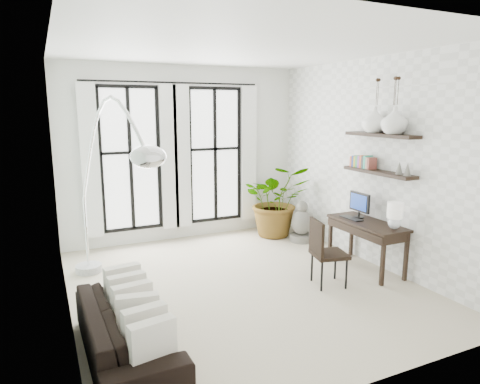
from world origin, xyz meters
TOP-DOWN VIEW (x-y plane):
  - floor at (0.00, 0.00)m, footprint 5.00×5.00m
  - ceiling at (0.00, 0.00)m, footprint 5.00×5.00m
  - wall_left at (-2.25, 0.00)m, footprint 0.00×5.00m
  - wall_right at (2.25, 0.00)m, footprint 0.00×5.00m
  - wall_back at (0.00, 2.50)m, footprint 4.50×0.00m
  - windows at (-0.20, 2.43)m, footprint 3.26×0.13m
  - wall_shelves at (2.11, -0.26)m, footprint 0.25×1.30m
  - sofa at (-1.80, -1.16)m, footprint 0.79×1.93m
  - throw_pillows at (-1.70, -1.16)m, footprint 0.40×1.52m
  - plant at (1.62, 1.85)m, footprint 1.56×1.46m
  - desk at (1.95, -0.35)m, footprint 0.54×1.28m
  - desk_chair at (1.01, -0.52)m, footprint 0.54×0.54m
  - arc_lamp at (-1.70, 0.14)m, footprint 0.76×2.87m
  - buddha at (1.86, 1.32)m, footprint 0.42×0.42m
  - vase_a at (2.11, -0.55)m, footprint 0.37×0.37m
  - vase_b at (2.11, -0.15)m, footprint 0.37×0.37m

SIDE VIEW (x-z plane):
  - floor at x=0.00m, z-range 0.00..0.00m
  - sofa at x=-1.80m, z-range 0.00..0.56m
  - buddha at x=1.86m, z-range -0.06..0.70m
  - throw_pillows at x=-1.70m, z-range 0.30..0.70m
  - desk_chair at x=1.01m, z-range 0.07..1.01m
  - plant at x=1.62m, z-range 0.00..1.40m
  - desk at x=1.95m, z-range 0.14..1.29m
  - windows at x=-0.20m, z-range 0.24..2.88m
  - wall_left at x=-2.25m, z-range -0.90..4.10m
  - wall_right at x=2.25m, z-range -0.90..4.10m
  - wall_back at x=0.00m, z-range -0.65..3.85m
  - wall_shelves at x=2.11m, z-range 1.43..2.03m
  - arc_lamp at x=-1.70m, z-range 0.72..3.29m
  - vase_a at x=2.11m, z-range 2.07..2.46m
  - vase_b at x=2.11m, z-range 2.07..2.46m
  - ceiling at x=0.00m, z-range 3.20..3.20m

